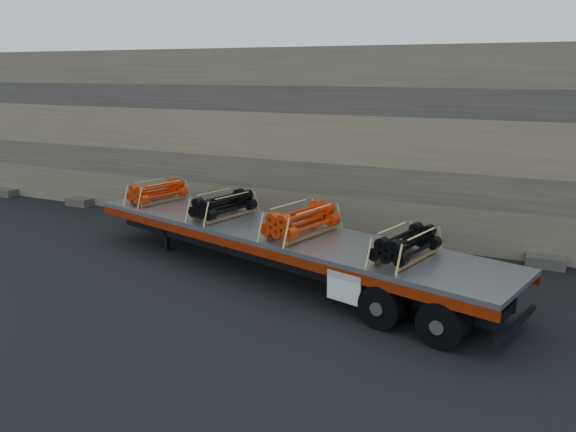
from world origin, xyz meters
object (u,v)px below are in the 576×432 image
trailer (279,252)px  bundle_rear (406,245)px  bundle_midrear (302,221)px  bundle_front (158,192)px  bundle_midfront (223,206)px

trailer → bundle_rear: bundle_rear is taller
trailer → bundle_rear: (4.17, -1.09, 1.09)m
bundle_midrear → bundle_rear: (3.31, -0.87, -0.05)m
bundle_front → bundle_midrear: size_ratio=0.87×
bundle_midrear → bundle_front: bearing=180.0°
bundle_midfront → bundle_rear: 6.72m
trailer → bundle_front: size_ratio=7.22×
trailer → bundle_front: 5.99m
bundle_midrear → trailer: bearing=180.0°
bundle_front → bundle_midfront: size_ratio=0.95×
trailer → bundle_midfront: bundle_midfront is taller
trailer → bundle_midrear: bearing=-0.0°
bundle_front → bundle_rear: size_ratio=0.99×
bundle_front → bundle_midrear: bundle_midrear is taller
bundle_front → bundle_midrear: (6.56, -1.72, 0.05)m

